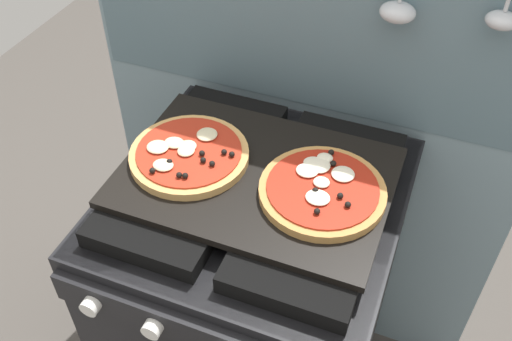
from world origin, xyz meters
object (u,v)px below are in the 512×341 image
at_px(baking_tray, 256,177).
at_px(pizza_right, 322,189).
at_px(pizza_left, 189,154).
at_px(stove, 256,305).

bearing_deg(baking_tray, pizza_right, -1.78).
height_order(pizza_left, pizza_right, same).
bearing_deg(pizza_left, baking_tray, 2.80).
bearing_deg(stove, pizza_right, -1.11).
distance_m(stove, pizza_right, 0.50).
height_order(stove, pizza_right, pizza_right).
distance_m(baking_tray, pizza_right, 0.14).
relative_size(stove, baking_tray, 1.67).
height_order(baking_tray, pizza_right, pizza_right).
height_order(baking_tray, pizza_left, pizza_left).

